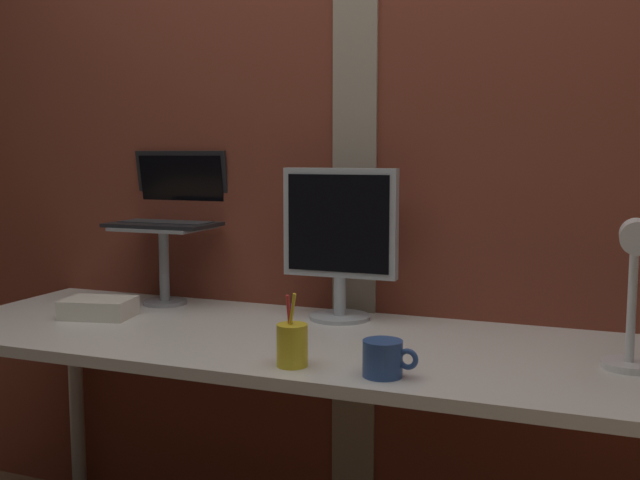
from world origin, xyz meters
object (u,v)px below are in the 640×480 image
object	(u,v)px
pen_cup	(292,344)
coffee_mug	(384,358)
laptop	(174,203)
desk_lamp	(634,279)
monitor	(340,233)

from	to	relation	value
pen_cup	coffee_mug	distance (m)	0.22
pen_cup	coffee_mug	size ratio (longest dim) A/B	1.39
laptop	pen_cup	size ratio (longest dim) A/B	1.97
pen_cup	laptop	bearing A→B (deg)	139.73
desk_lamp	monitor	bearing A→B (deg)	159.58
laptop	desk_lamp	bearing A→B (deg)	-14.47
laptop	coffee_mug	world-z (taller)	laptop
desk_lamp	coffee_mug	distance (m)	0.57
monitor	laptop	distance (m)	0.61
laptop	pen_cup	bearing A→B (deg)	-40.27
laptop	desk_lamp	world-z (taller)	laptop
monitor	coffee_mug	xyz separation A→B (m)	(0.28, -0.50, -0.22)
monitor	desk_lamp	size ratio (longest dim) A/B	1.28
desk_lamp	pen_cup	xyz separation A→B (m)	(-0.72, -0.21, -0.16)
coffee_mug	laptop	bearing A→B (deg)	147.48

